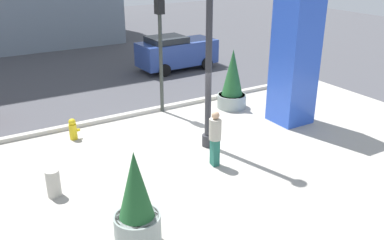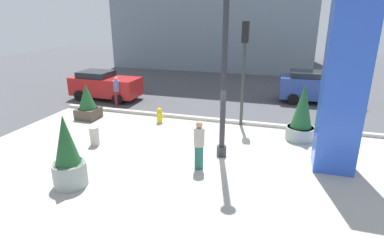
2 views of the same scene
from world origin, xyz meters
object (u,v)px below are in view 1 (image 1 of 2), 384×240
at_px(lamp_post, 209,36).
at_px(traffic_light_corner, 160,31).
at_px(fire_hydrant, 73,129).
at_px(potted_plant_mid_plaza, 232,83).
at_px(concrete_bollard, 53,183).
at_px(potted_plant_near_right, 136,207).
at_px(car_passing_lane, 176,52).
at_px(pedestrian_on_sidewalk, 215,136).
at_px(art_pillar_blue, 297,37).

relative_size(lamp_post, traffic_light_corner, 1.58).
bearing_deg(fire_hydrant, potted_plant_mid_plaza, -2.31).
bearing_deg(fire_hydrant, lamp_post, -37.57).
height_order(lamp_post, concrete_bollard, lamp_post).
relative_size(potted_plant_near_right, car_passing_lane, 0.54).
xyz_separation_m(concrete_bollard, traffic_light_corner, (5.22, 4.04, 2.79)).
xyz_separation_m(potted_plant_mid_plaza, car_passing_lane, (0.92, 6.28, -0.11)).
bearing_deg(potted_plant_mid_plaza, concrete_bollard, -159.19).
height_order(concrete_bollard, pedestrian_on_sidewalk, pedestrian_on_sidewalk).
height_order(concrete_bollard, traffic_light_corner, traffic_light_corner).
relative_size(potted_plant_mid_plaza, concrete_bollard, 3.20).
bearing_deg(lamp_post, art_pillar_blue, 3.67).
distance_m(fire_hydrant, concrete_bollard, 3.54).
distance_m(lamp_post, potted_plant_mid_plaza, 4.55).
xyz_separation_m(potted_plant_near_right, traffic_light_corner, (4.16, 6.98, 2.19)).
relative_size(art_pillar_blue, concrete_bollard, 8.37).
distance_m(lamp_post, art_pillar_blue, 3.84).
relative_size(traffic_light_corner, car_passing_lane, 1.12).
height_order(lamp_post, potted_plant_near_right, lamp_post).
relative_size(art_pillar_blue, fire_hydrant, 8.37).
height_order(art_pillar_blue, pedestrian_on_sidewalk, art_pillar_blue).
xyz_separation_m(fire_hydrant, car_passing_lane, (7.30, 6.02, 0.56)).
bearing_deg(traffic_light_corner, lamp_post, -92.80).
bearing_deg(potted_plant_mid_plaza, potted_plant_near_right, -138.83).
bearing_deg(potted_plant_near_right, fire_hydrant, 86.43).
bearing_deg(lamp_post, concrete_bollard, -174.72).
height_order(art_pillar_blue, potted_plant_mid_plaza, art_pillar_blue).
distance_m(potted_plant_mid_plaza, concrete_bollard, 8.40).
bearing_deg(concrete_bollard, art_pillar_blue, 4.59).
relative_size(art_pillar_blue, traffic_light_corner, 1.34).
relative_size(art_pillar_blue, potted_plant_near_right, 2.75).
bearing_deg(car_passing_lane, pedestrian_on_sidewalk, -112.92).
bearing_deg(car_passing_lane, concrete_bollard, -133.38).
distance_m(traffic_light_corner, pedestrian_on_sidewalk, 5.31).
bearing_deg(lamp_post, car_passing_lane, 67.17).
bearing_deg(lamp_post, traffic_light_corner, 87.20).
distance_m(potted_plant_mid_plaza, fire_hydrant, 6.42).
relative_size(traffic_light_corner, pedestrian_on_sidewalk, 2.73).
xyz_separation_m(lamp_post, potted_plant_near_right, (-3.98, -3.41, -2.64)).
xyz_separation_m(car_passing_lane, pedestrian_on_sidewalk, (-4.23, -10.00, 0.03)).
distance_m(art_pillar_blue, potted_plant_mid_plaza, 3.26).
height_order(lamp_post, art_pillar_blue, lamp_post).
xyz_separation_m(lamp_post, pedestrian_on_sidewalk, (-0.53, -1.21, -2.66)).
xyz_separation_m(potted_plant_mid_plaza, fire_hydrant, (-6.38, 0.26, -0.67)).
bearing_deg(potted_plant_near_right, car_passing_lane, 57.79).
xyz_separation_m(fire_hydrant, traffic_light_corner, (3.77, 0.81, 2.80)).
xyz_separation_m(potted_plant_mid_plaza, traffic_light_corner, (-2.61, 1.07, 2.13)).
xyz_separation_m(potted_plant_near_right, concrete_bollard, (-1.07, 2.94, -0.60)).
xyz_separation_m(lamp_post, car_passing_lane, (3.70, 8.79, -2.69)).
bearing_deg(concrete_bollard, potted_plant_near_right, -70.09).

